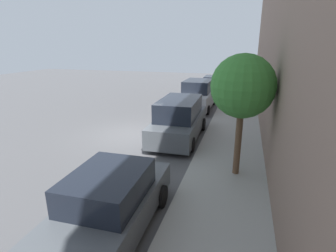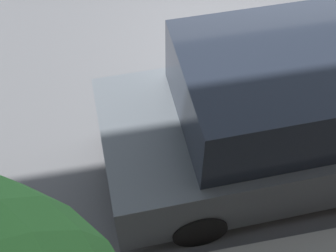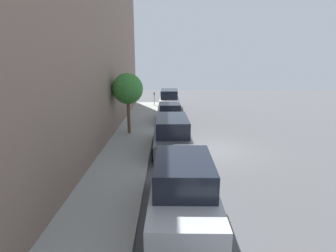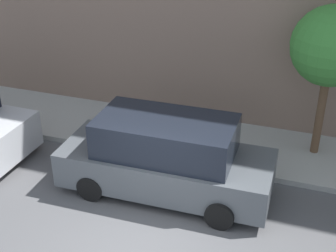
% 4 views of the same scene
% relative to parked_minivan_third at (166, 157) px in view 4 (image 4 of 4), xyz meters
% --- Properties ---
extents(sidewalk, '(2.61, 32.00, 0.15)m').
position_rel_parked_minivan_third_xyz_m(sidewalk, '(2.47, -0.21, -0.85)').
color(sidewalk, '#9E9E99').
rests_on(sidewalk, ground_plane).
extents(parked_minivan_third, '(2.02, 4.94, 1.90)m').
position_rel_parked_minivan_third_xyz_m(parked_minivan_third, '(0.00, 0.00, 0.00)').
color(parked_minivan_third, '#4C5156').
rests_on(parked_minivan_third, ground_plane).
extents(street_tree, '(1.97, 1.97, 3.91)m').
position_rel_parked_minivan_third_xyz_m(street_tree, '(2.78, -3.22, 2.13)').
color(street_tree, brown).
rests_on(street_tree, sidewalk).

